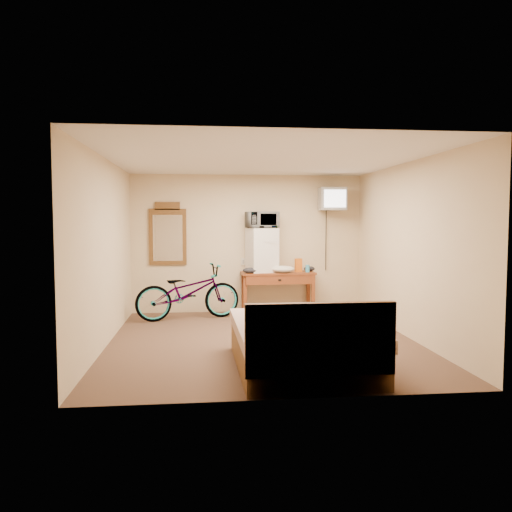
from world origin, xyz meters
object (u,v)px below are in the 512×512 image
(mini_fridge, at_px, (262,250))
(crt_television, at_px, (332,199))
(bicycle, at_px, (188,292))
(desk, at_px, (278,279))
(wall_mirror, at_px, (168,234))
(microwave, at_px, (262,220))
(bed, at_px, (302,343))
(blue_cup, at_px, (307,268))

(mini_fridge, bearing_deg, crt_television, -1.76)
(mini_fridge, xyz_separation_m, bicycle, (-1.30, -0.42, -0.68))
(desk, distance_m, bicycle, 1.64)
(desk, height_order, mini_fridge, mini_fridge)
(wall_mirror, distance_m, bicycle, 1.21)
(microwave, xyz_separation_m, bed, (0.05, -3.44, -1.39))
(mini_fridge, xyz_separation_m, microwave, (0.00, 0.00, 0.54))
(crt_television, height_order, bed, crt_television)
(wall_mirror, xyz_separation_m, bed, (1.73, -3.65, -1.13))
(blue_cup, relative_size, wall_mirror, 0.12)
(crt_television, distance_m, bed, 4.02)
(microwave, relative_size, bicycle, 0.30)
(bed, bearing_deg, bicycle, 114.18)
(blue_cup, bearing_deg, bicycle, -171.56)
(desk, relative_size, bed, 0.67)
(desk, distance_m, bed, 3.40)
(desk, height_order, blue_cup, blue_cup)
(desk, distance_m, blue_cup, 0.56)
(wall_mirror, relative_size, bed, 0.56)
(bicycle, bearing_deg, blue_cup, -96.01)
(bicycle, bearing_deg, mini_fridge, -86.50)
(bed, bearing_deg, microwave, 90.82)
(microwave, bearing_deg, bed, -103.96)
(mini_fridge, height_order, bicycle, mini_fridge)
(crt_television, distance_m, wall_mirror, 3.02)
(mini_fridge, height_order, crt_television, crt_television)
(mini_fridge, xyz_separation_m, wall_mirror, (-1.68, 0.21, 0.28))
(mini_fridge, height_order, bed, mini_fridge)
(microwave, height_order, wall_mirror, wall_mirror)
(desk, bearing_deg, crt_television, 1.21)
(mini_fridge, distance_m, microwave, 0.54)
(desk, xyz_separation_m, mini_fridge, (-0.28, 0.06, 0.52))
(wall_mirror, relative_size, bicycle, 0.63)
(microwave, relative_size, blue_cup, 4.10)
(wall_mirror, height_order, bed, wall_mirror)
(microwave, relative_size, wall_mirror, 0.47)
(desk, distance_m, mini_fridge, 0.59)
(desk, height_order, bicycle, bicycle)
(mini_fridge, height_order, microwave, microwave)
(crt_television, xyz_separation_m, wall_mirror, (-2.95, 0.25, -0.64))
(mini_fridge, distance_m, wall_mirror, 1.71)
(wall_mirror, bearing_deg, mini_fridge, -7.20)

